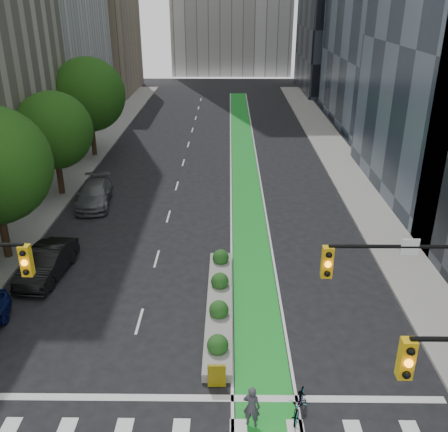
{
  "coord_description": "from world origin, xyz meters",
  "views": [
    {
      "loc": [
        1.63,
        -13.12,
        13.83
      ],
      "look_at": [
        1.38,
        11.34,
        3.0
      ],
      "focal_mm": 40.0,
      "sensor_mm": 36.0,
      "label": 1
    }
  ],
  "objects_px": {
    "median_planter": "(219,302)",
    "cyclist": "(252,407)",
    "parked_car_left_mid": "(47,263)",
    "parked_car_left_far": "(95,194)",
    "bicycle": "(300,403)"
  },
  "relations": [
    {
      "from": "bicycle",
      "to": "parked_car_left_far",
      "type": "relative_size",
      "value": 0.33
    },
    {
      "from": "bicycle",
      "to": "cyclist",
      "type": "relative_size",
      "value": 1.08
    },
    {
      "from": "bicycle",
      "to": "parked_car_left_far",
      "type": "xyz_separation_m",
      "value": [
        -12.22,
        19.61,
        0.32
      ]
    },
    {
      "from": "cyclist",
      "to": "parked_car_left_mid",
      "type": "bearing_deg",
      "value": -28.71
    },
    {
      "from": "bicycle",
      "to": "cyclist",
      "type": "xyz_separation_m",
      "value": [
        -1.75,
        -0.56,
        0.36
      ]
    },
    {
      "from": "parked_car_left_mid",
      "to": "parked_car_left_far",
      "type": "xyz_separation_m",
      "value": [
        0.02,
        10.12,
        -0.02
      ]
    },
    {
      "from": "median_planter",
      "to": "cyclist",
      "type": "bearing_deg",
      "value": -79.96
    },
    {
      "from": "median_planter",
      "to": "bicycle",
      "type": "bearing_deg",
      "value": -65.25
    },
    {
      "from": "bicycle",
      "to": "parked_car_left_mid",
      "type": "relative_size",
      "value": 0.36
    },
    {
      "from": "median_planter",
      "to": "cyclist",
      "type": "xyz_separation_m",
      "value": [
        1.25,
        -7.07,
        0.46
      ]
    },
    {
      "from": "cyclist",
      "to": "parked_car_left_mid",
      "type": "height_order",
      "value": "cyclist"
    },
    {
      "from": "median_planter",
      "to": "cyclist",
      "type": "height_order",
      "value": "cyclist"
    },
    {
      "from": "parked_car_left_far",
      "to": "bicycle",
      "type": "bearing_deg",
      "value": -65.34
    },
    {
      "from": "median_planter",
      "to": "parked_car_left_mid",
      "type": "xyz_separation_m",
      "value": [
        -9.24,
        2.99,
        0.44
      ]
    },
    {
      "from": "median_planter",
      "to": "parked_car_left_far",
      "type": "distance_m",
      "value": 16.03
    }
  ]
}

